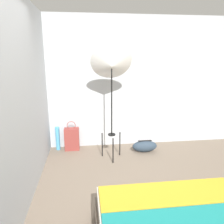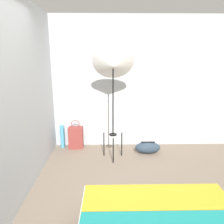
{
  "view_description": "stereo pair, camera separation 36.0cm",
  "coord_description": "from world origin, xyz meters",
  "views": [
    {
      "loc": [
        -0.56,
        -2.06,
        1.84
      ],
      "look_at": [
        -0.13,
        1.4,
        0.94
      ],
      "focal_mm": 35.0,
      "sensor_mm": 36.0,
      "label": 1
    },
    {
      "loc": [
        -0.2,
        -2.09,
        1.84
      ],
      "look_at": [
        -0.13,
        1.4,
        0.94
      ],
      "focal_mm": 35.0,
      "sensor_mm": 36.0,
      "label": 2
    }
  ],
  "objects": [
    {
      "name": "wall_back",
      "position": [
        0.0,
        2.27,
        1.3
      ],
      "size": [
        8.0,
        0.05,
        2.6
      ],
      "color": "#B7BCC1",
      "rests_on": "ground_plane"
    },
    {
      "name": "paper_roll",
      "position": [
        -1.14,
        2.12,
        0.24
      ],
      "size": [
        0.08,
        0.08,
        0.47
      ],
      "color": "#4CA3D1",
      "rests_on": "ground_plane"
    },
    {
      "name": "duffel_bag",
      "position": [
        0.57,
        1.82,
        0.11
      ],
      "size": [
        0.49,
        0.22,
        0.23
      ],
      "color": "#2D3D4C",
      "rests_on": "ground_plane"
    },
    {
      "name": "tote_bag",
      "position": [
        -0.86,
        2.09,
        0.23
      ],
      "size": [
        0.29,
        0.17,
        0.6
      ],
      "color": "brown",
      "rests_on": "ground_plane"
    },
    {
      "name": "photo_umbrella",
      "position": [
        -0.11,
        1.62,
        1.68
      ],
      "size": [
        0.71,
        0.51,
        2.04
      ],
      "color": "black",
      "rests_on": "ground_plane"
    },
    {
      "name": "wall_side_left",
      "position": [
        -1.33,
        1.0,
        1.3
      ],
      "size": [
        0.05,
        8.0,
        2.6
      ],
      "color": "#B7BCC1",
      "rests_on": "ground_plane"
    },
    {
      "name": "ground_plane",
      "position": [
        0.0,
        0.0,
        0.0
      ],
      "size": [
        14.0,
        14.0,
        0.0
      ],
      "primitive_type": "plane",
      "color": "#756656"
    }
  ]
}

